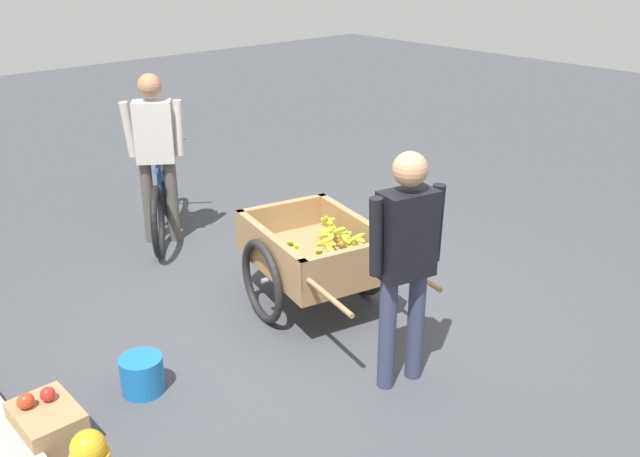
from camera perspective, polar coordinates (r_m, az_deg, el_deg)
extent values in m
plane|color=#3D3F44|center=(5.16, 0.36, -8.36)|extent=(24.00, 24.00, 0.00)
cube|color=#937047|center=(5.30, -0.53, -2.53)|extent=(1.25, 1.02, 0.10)
cube|color=#937047|center=(5.66, -3.08, 1.00)|extent=(0.23, 0.79, 0.24)
cube|color=#937047|center=(4.83, 2.46, -3.01)|extent=(0.23, 0.79, 0.24)
cube|color=#937047|center=(5.08, -4.19, -1.67)|extent=(1.09, 0.30, 0.24)
cube|color=#937047|center=(5.41, 2.90, -0.07)|extent=(1.09, 0.30, 0.24)
torus|color=black|center=(5.16, -4.81, -4.35)|extent=(0.64, 0.20, 0.64)
torus|color=black|center=(5.54, 3.46, -2.31)|extent=(0.64, 0.20, 0.64)
cylinder|color=gray|center=(5.34, -0.52, -3.30)|extent=(0.23, 0.87, 0.04)
cylinder|color=#937047|center=(4.45, 0.79, -5.68)|extent=(0.54, 0.15, 0.04)
cylinder|color=#937047|center=(4.79, 7.86, -3.71)|extent=(0.54, 0.15, 0.04)
cylinder|color=gray|center=(5.78, -2.78, -2.80)|extent=(0.04, 0.04, 0.35)
ellipsoid|color=gold|center=(4.85, 0.42, -2.42)|extent=(0.18, 0.06, 0.15)
ellipsoid|color=gold|center=(4.85, 0.28, -2.27)|extent=(0.19, 0.07, 0.10)
ellipsoid|color=gold|center=(4.85, 0.16, -2.13)|extent=(0.18, 0.13, 0.05)
ellipsoid|color=gold|center=(4.86, 0.02, -1.98)|extent=(0.19, 0.10, 0.11)
ellipsoid|color=gold|center=(4.86, -0.07, -1.86)|extent=(0.18, 0.12, 0.13)
ellipsoid|color=gold|center=(5.32, 0.69, -1.08)|extent=(0.17, 0.13, 0.13)
ellipsoid|color=gold|center=(5.32, 0.59, -0.96)|extent=(0.19, 0.08, 0.10)
ellipsoid|color=gold|center=(5.32, 0.48, -0.84)|extent=(0.19, 0.11, 0.05)
ellipsoid|color=gold|center=(5.33, 0.35, -0.70)|extent=(0.19, 0.08, 0.11)
ellipsoid|color=gold|center=(5.32, 0.27, -0.60)|extent=(0.18, 0.10, 0.13)
ellipsoid|color=gold|center=(5.23, 2.40, -1.02)|extent=(0.18, 0.12, 0.14)
ellipsoid|color=gold|center=(5.24, 2.23, -0.85)|extent=(0.18, 0.14, 0.05)
ellipsoid|color=gold|center=(5.25, 2.03, -0.67)|extent=(0.17, 0.07, 0.16)
ellipsoid|color=gold|center=(5.38, 0.81, 0.29)|extent=(0.18, 0.10, 0.13)
ellipsoid|color=gold|center=(5.39, 0.68, 0.43)|extent=(0.19, 0.06, 0.08)
ellipsoid|color=gold|center=(5.39, 0.56, 0.56)|extent=(0.19, 0.09, 0.08)
ellipsoid|color=gold|center=(5.40, 0.40, 0.71)|extent=(0.17, 0.12, 0.15)
ellipsoid|color=gold|center=(5.23, 2.04, -0.69)|extent=(0.18, 0.10, 0.14)
ellipsoid|color=gold|center=(5.23, 1.93, -0.56)|extent=(0.19, 0.11, 0.10)
ellipsoid|color=gold|center=(5.23, 1.81, -0.43)|extent=(0.18, 0.06, 0.05)
ellipsoid|color=gold|center=(5.24, 1.69, -0.30)|extent=(0.19, 0.06, 0.10)
ellipsoid|color=gold|center=(5.24, 1.58, -0.18)|extent=(0.18, 0.07, 0.14)
ellipsoid|color=gold|center=(4.96, 0.79, -1.55)|extent=(0.19, 0.09, 0.13)
ellipsoid|color=gold|center=(4.96, 0.68, -1.42)|extent=(0.19, 0.11, 0.09)
ellipsoid|color=gold|center=(4.97, 0.52, -1.26)|extent=(0.19, 0.08, 0.09)
ellipsoid|color=gold|center=(4.97, 0.38, -1.11)|extent=(0.18, 0.06, 0.14)
ellipsoid|color=gold|center=(5.37, 0.78, -0.58)|extent=(0.18, 0.11, 0.13)
ellipsoid|color=gold|center=(5.38, 0.62, -0.42)|extent=(0.18, 0.07, 0.05)
ellipsoid|color=gold|center=(5.39, 0.47, -0.27)|extent=(0.18, 0.05, 0.12)
ellipsoid|color=gold|center=(5.40, 1.03, 0.16)|extent=(0.17, 0.06, 0.15)
ellipsoid|color=gold|center=(5.41, 0.88, 0.31)|extent=(0.19, 0.09, 0.07)
ellipsoid|color=gold|center=(5.42, 0.75, 0.44)|extent=(0.18, 0.12, 0.08)
ellipsoid|color=gold|center=(5.42, 0.62, 0.57)|extent=(0.18, 0.07, 0.14)
ellipsoid|color=gold|center=(5.23, 2.56, -1.58)|extent=(0.18, 0.09, 0.14)
ellipsoid|color=gold|center=(5.23, 2.46, -1.47)|extent=(0.18, 0.13, 0.10)
ellipsoid|color=gold|center=(5.24, 2.34, -1.33)|extent=(0.18, 0.12, 0.05)
ellipsoid|color=gold|center=(5.24, 2.21, -1.19)|extent=(0.19, 0.06, 0.11)
ellipsoid|color=gold|center=(5.24, 2.13, -1.09)|extent=(0.19, 0.07, 0.12)
ellipsoid|color=gold|center=(5.15, 3.47, -1.23)|extent=(0.17, 0.12, 0.14)
ellipsoid|color=gold|center=(5.15, 3.32, -1.08)|extent=(0.19, 0.12, 0.07)
ellipsoid|color=gold|center=(5.16, 3.18, -0.94)|extent=(0.19, 0.08, 0.08)
ellipsoid|color=gold|center=(5.16, 3.03, -0.79)|extent=(0.18, 0.08, 0.15)
ellipsoid|color=gold|center=(5.50, 0.84, 0.17)|extent=(0.18, 0.06, 0.13)
ellipsoid|color=gold|center=(5.51, 0.68, 0.33)|extent=(0.19, 0.11, 0.05)
ellipsoid|color=gold|center=(5.53, 0.50, 0.49)|extent=(0.17, 0.12, 0.14)
ellipsoid|color=gold|center=(5.11, -2.11, -1.76)|extent=(0.18, 0.12, 0.13)
ellipsoid|color=gold|center=(5.11, -2.22, -1.64)|extent=(0.19, 0.05, 0.10)
ellipsoid|color=gold|center=(5.12, -2.34, -1.50)|extent=(0.18, 0.13, 0.05)
ellipsoid|color=gold|center=(5.12, -2.45, -1.37)|extent=(0.19, 0.07, 0.09)
ellipsoid|color=gold|center=(5.12, -2.57, -1.24)|extent=(0.18, 0.10, 0.14)
ellipsoid|color=gold|center=(4.92, -0.61, -3.13)|extent=(0.18, 0.05, 0.14)
ellipsoid|color=gold|center=(4.93, -0.74, -2.98)|extent=(0.19, 0.09, 0.09)
ellipsoid|color=gold|center=(4.93, -0.85, -2.85)|extent=(0.18, 0.13, 0.05)
ellipsoid|color=gold|center=(4.93, -0.98, -2.71)|extent=(0.19, 0.08, 0.11)
ellipsoid|color=gold|center=(4.93, -1.08, -2.59)|extent=(0.18, 0.11, 0.13)
cylinder|color=#333851|center=(4.40, 5.55, -8.61)|extent=(0.11, 0.11, 0.77)
cylinder|color=#333851|center=(4.52, 7.87, -7.85)|extent=(0.11, 0.11, 0.77)
cube|color=black|center=(4.16, 7.14, -0.46)|extent=(0.27, 0.38, 0.54)
sphere|color=tan|center=(4.02, 7.42, 4.86)|extent=(0.21, 0.21, 0.21)
cylinder|color=black|center=(4.03, 4.63, -0.72)|extent=(0.08, 0.10, 0.49)
cylinder|color=black|center=(4.28, 9.54, 0.45)|extent=(0.08, 0.09, 0.49)
torus|color=black|center=(7.27, -12.52, 3.50)|extent=(0.58, 0.42, 0.66)
torus|color=black|center=(6.34, -13.18, 0.53)|extent=(0.58, 0.42, 0.66)
cylinder|color=#234C93|center=(6.67, -13.12, 5.33)|extent=(0.51, 0.37, 0.04)
cylinder|color=#234C93|center=(6.61, -13.08, 3.57)|extent=(0.11, 0.09, 0.45)
cylinder|color=#234C93|center=(6.91, -12.83, 3.99)|extent=(0.46, 0.33, 0.43)
ellipsoid|color=black|center=(6.51, -13.30, 5.71)|extent=(0.20, 0.08, 0.06)
cylinder|color=#234C93|center=(7.08, -12.89, 7.18)|extent=(0.28, 0.39, 0.03)
cylinder|color=#4C4742|center=(6.65, -13.92, 2.11)|extent=(0.11, 0.11, 0.78)
cylinder|color=#4C4742|center=(6.63, -12.03, 2.21)|extent=(0.11, 0.11, 0.78)
cube|color=#B7B2AD|center=(6.44, -13.50, 7.75)|extent=(0.36, 0.39, 0.56)
sphere|color=#9E704C|center=(6.35, -13.85, 11.35)|extent=(0.21, 0.21, 0.21)
cylinder|color=#B7B2AD|center=(6.46, -15.48, 7.85)|extent=(0.08, 0.13, 0.51)
cylinder|color=#B7B2AD|center=(6.41, -11.55, 8.11)|extent=(0.08, 0.09, 0.50)
sphere|color=gold|center=(3.38, -18.53, -16.69)|extent=(0.16, 0.16, 0.16)
cylinder|color=#1966B2|center=(4.62, -14.41, -11.54)|extent=(0.27, 0.27, 0.24)
cube|color=#99754C|center=(4.39, -21.46, -14.78)|extent=(0.44, 0.32, 0.22)
sphere|color=#B23319|center=(4.34, -23.03, -12.91)|extent=(0.09, 0.09, 0.09)
sphere|color=#B23319|center=(4.34, -23.13, -12.97)|extent=(0.09, 0.09, 0.09)
sphere|color=#B23319|center=(4.36, -23.08, -12.91)|extent=(0.08, 0.08, 0.08)
sphere|color=red|center=(4.36, -21.49, -12.56)|extent=(0.09, 0.09, 0.09)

